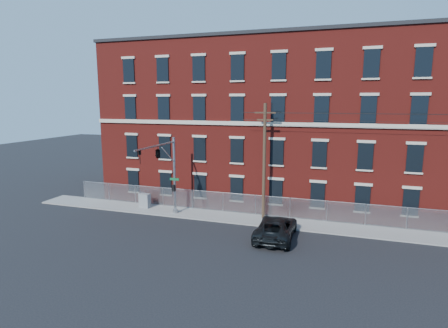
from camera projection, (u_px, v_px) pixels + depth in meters
ground at (222, 239)px, 27.49m from camera, size 140.00×140.00×0.00m
sidewalk at (387, 233)px, 28.51m from camera, size 65.00×3.00×0.12m
mill_building at (383, 123)px, 35.49m from camera, size 55.30×14.32×16.30m
chain_link_fence at (386, 216)px, 29.56m from camera, size 59.06×0.06×1.85m
traffic_signal_mast at (162, 160)px, 30.43m from camera, size 0.90×6.75×7.00m
utility_pole_near at (264, 159)px, 31.21m from camera, size 1.80×0.28×10.00m
pickup_truck at (276, 228)px, 27.53m from camera, size 2.78×5.91×1.63m
utility_cabinet at (145, 201)px, 35.10m from camera, size 1.15×0.69×1.35m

